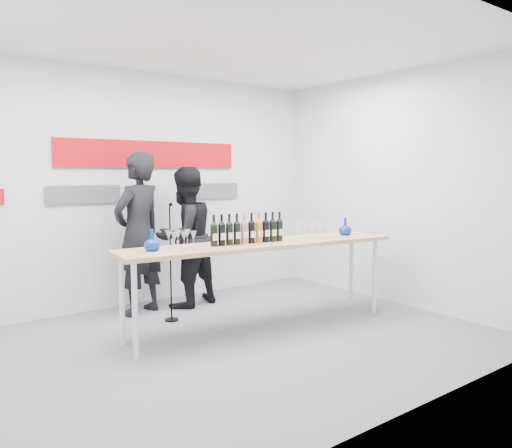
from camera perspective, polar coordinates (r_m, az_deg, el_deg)
name	(u,v)px	position (r m, az deg, el deg)	size (l,w,h in m)	color
ground	(239,340)	(5.28, -1.93, -13.08)	(5.00, 5.00, 0.00)	slate
back_wall	(152,189)	(6.73, -11.84, 3.95)	(5.00, 0.04, 3.00)	silver
signage	(148,165)	(6.68, -12.22, 6.55)	(3.38, 0.02, 0.79)	#BB0812
tasting_table	(261,249)	(5.47, 0.63, -2.87)	(3.24, 0.99, 0.96)	tan
wine_bottles	(248,228)	(5.36, -0.93, -0.48)	(0.89, 0.17, 0.33)	black
decanter_left	(152,240)	(4.96, -11.80, -1.80)	(0.16, 0.16, 0.21)	#082A9F
decanter_right	(345,226)	(6.19, 10.15, -0.24)	(0.16, 0.16, 0.21)	#082A9F
glasses_left	(181,240)	(5.02, -8.56, -1.82)	(0.28, 0.25, 0.18)	silver
glasses_right	(314,230)	(5.83, 6.69, -0.72)	(0.46, 0.27, 0.18)	silver
presenter_left	(138,234)	(6.17, -13.29, -1.10)	(0.72, 0.47, 1.96)	black
presenter_right	(185,237)	(6.44, -8.10, -1.50)	(0.87, 0.68, 1.79)	black
mic_stand	(171,285)	(5.89, -9.68, -6.90)	(0.16, 0.16, 1.38)	black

